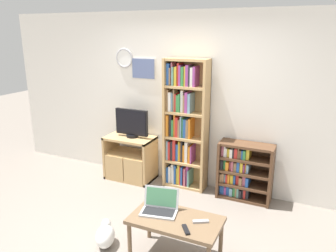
{
  "coord_description": "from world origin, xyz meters",
  "views": [
    {
      "loc": [
        1.71,
        -2.72,
        2.3
      ],
      "look_at": [
        0.03,
        0.96,
        1.13
      ],
      "focal_mm": 35.0,
      "sensor_mm": 36.0,
      "label": 1
    }
  ],
  "objects_px": {
    "tv_stand": "(130,158)",
    "cat": "(106,235)",
    "bookshelf_short": "(242,171)",
    "laptop": "(160,206)",
    "remote_near_laptop": "(201,221)",
    "bookshelf_tall": "(184,125)",
    "coffee_table": "(176,223)",
    "remote_far_from_laptop": "(186,229)",
    "television": "(132,123)"
  },
  "relations": [
    {
      "from": "remote_far_from_laptop",
      "to": "cat",
      "type": "distance_m",
      "value": 1.03
    },
    {
      "from": "coffee_table",
      "to": "remote_near_laptop",
      "type": "bearing_deg",
      "value": 9.5
    },
    {
      "from": "coffee_table",
      "to": "bookshelf_tall",
      "type": "bearing_deg",
      "value": 109.54
    },
    {
      "from": "bookshelf_short",
      "to": "bookshelf_tall",
      "type": "bearing_deg",
      "value": 178.66
    },
    {
      "from": "bookshelf_tall",
      "to": "remote_near_laptop",
      "type": "relative_size",
      "value": 12.07
    },
    {
      "from": "coffee_table",
      "to": "laptop",
      "type": "distance_m",
      "value": 0.25
    },
    {
      "from": "tv_stand",
      "to": "cat",
      "type": "relative_size",
      "value": 1.64
    },
    {
      "from": "laptop",
      "to": "remote_near_laptop",
      "type": "height_order",
      "value": "laptop"
    },
    {
      "from": "tv_stand",
      "to": "remote_far_from_laptop",
      "type": "xyz_separation_m",
      "value": [
        1.62,
        -1.65,
        0.13
      ]
    },
    {
      "from": "television",
      "to": "coffee_table",
      "type": "bearing_deg",
      "value": -47.33
    },
    {
      "from": "bookshelf_tall",
      "to": "remote_far_from_laptop",
      "type": "bearing_deg",
      "value": -67.16
    },
    {
      "from": "bookshelf_tall",
      "to": "tv_stand",
      "type": "bearing_deg",
      "value": -171.31
    },
    {
      "from": "bookshelf_short",
      "to": "remote_far_from_laptop",
      "type": "relative_size",
      "value": 5.31
    },
    {
      "from": "bookshelf_short",
      "to": "laptop",
      "type": "bearing_deg",
      "value": -108.89
    },
    {
      "from": "remote_near_laptop",
      "to": "cat",
      "type": "distance_m",
      "value": 1.12
    },
    {
      "from": "coffee_table",
      "to": "cat",
      "type": "distance_m",
      "value": 0.86
    },
    {
      "from": "laptop",
      "to": "tv_stand",
      "type": "bearing_deg",
      "value": 119.4
    },
    {
      "from": "bookshelf_short",
      "to": "tv_stand",
      "type": "bearing_deg",
      "value": -176.39
    },
    {
      "from": "tv_stand",
      "to": "remote_near_laptop",
      "type": "height_order",
      "value": "tv_stand"
    },
    {
      "from": "laptop",
      "to": "cat",
      "type": "distance_m",
      "value": 0.74
    },
    {
      "from": "tv_stand",
      "to": "coffee_table",
      "type": "height_order",
      "value": "tv_stand"
    },
    {
      "from": "tv_stand",
      "to": "bookshelf_tall",
      "type": "relative_size",
      "value": 0.39
    },
    {
      "from": "remote_near_laptop",
      "to": "television",
      "type": "bearing_deg",
      "value": 18.87
    },
    {
      "from": "television",
      "to": "cat",
      "type": "relative_size",
      "value": 1.18
    },
    {
      "from": "bookshelf_tall",
      "to": "coffee_table",
      "type": "distance_m",
      "value": 1.82
    },
    {
      "from": "bookshelf_tall",
      "to": "coffee_table",
      "type": "bearing_deg",
      "value": -70.46
    },
    {
      "from": "tv_stand",
      "to": "laptop",
      "type": "relative_size",
      "value": 1.84
    },
    {
      "from": "bookshelf_short",
      "to": "coffee_table",
      "type": "distance_m",
      "value": 1.64
    },
    {
      "from": "tv_stand",
      "to": "bookshelf_tall",
      "type": "distance_m",
      "value": 1.07
    },
    {
      "from": "television",
      "to": "bookshelf_short",
      "type": "height_order",
      "value": "television"
    },
    {
      "from": "television",
      "to": "bookshelf_tall",
      "type": "height_order",
      "value": "bookshelf_tall"
    },
    {
      "from": "coffee_table",
      "to": "remote_far_from_laptop",
      "type": "distance_m",
      "value": 0.24
    },
    {
      "from": "tv_stand",
      "to": "remote_far_from_laptop",
      "type": "bearing_deg",
      "value": -45.54
    },
    {
      "from": "coffee_table",
      "to": "cat",
      "type": "bearing_deg",
      "value": -171.5
    },
    {
      "from": "television",
      "to": "remote_near_laptop",
      "type": "height_order",
      "value": "television"
    },
    {
      "from": "television",
      "to": "remote_near_laptop",
      "type": "bearing_deg",
      "value": -41.81
    },
    {
      "from": "tv_stand",
      "to": "remote_near_laptop",
      "type": "distance_m",
      "value": 2.24
    },
    {
      "from": "bookshelf_tall",
      "to": "cat",
      "type": "height_order",
      "value": "bookshelf_tall"
    },
    {
      "from": "laptop",
      "to": "bookshelf_tall",
      "type": "bearing_deg",
      "value": 91.93
    },
    {
      "from": "bookshelf_tall",
      "to": "cat",
      "type": "distance_m",
      "value": 1.95
    },
    {
      "from": "laptop",
      "to": "remote_far_from_laptop",
      "type": "height_order",
      "value": "laptop"
    },
    {
      "from": "remote_far_from_laptop",
      "to": "bookshelf_short",
      "type": "bearing_deg",
      "value": -131.14
    },
    {
      "from": "bookshelf_short",
      "to": "cat",
      "type": "distance_m",
      "value": 2.08
    },
    {
      "from": "remote_near_laptop",
      "to": "bookshelf_short",
      "type": "bearing_deg",
      "value": -31.77
    },
    {
      "from": "bookshelf_short",
      "to": "remote_near_laptop",
      "type": "relative_size",
      "value": 5.11
    },
    {
      "from": "tv_stand",
      "to": "laptop",
      "type": "height_order",
      "value": "laptop"
    },
    {
      "from": "tv_stand",
      "to": "bookshelf_short",
      "type": "distance_m",
      "value": 1.77
    },
    {
      "from": "cat",
      "to": "coffee_table",
      "type": "bearing_deg",
      "value": -16.5
    },
    {
      "from": "coffee_table",
      "to": "remote_near_laptop",
      "type": "distance_m",
      "value": 0.26
    },
    {
      "from": "bookshelf_short",
      "to": "laptop",
      "type": "xyz_separation_m",
      "value": [
        -0.53,
        -1.55,
        0.13
      ]
    }
  ]
}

